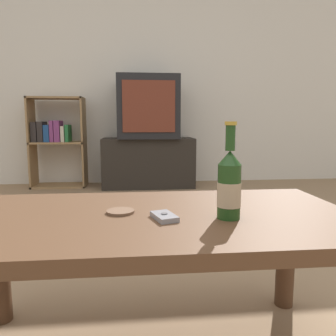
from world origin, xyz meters
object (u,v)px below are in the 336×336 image
(beer_bottle, at_px, (229,185))
(tv_stand, at_px, (148,162))
(bookshelf, at_px, (55,138))
(television, at_px, (148,108))
(cell_phone, at_px, (164,217))

(beer_bottle, bearing_deg, tv_stand, 92.39)
(tv_stand, distance_m, bookshelf, 1.06)
(television, bearing_deg, bookshelf, 175.10)
(beer_bottle, bearing_deg, cell_phone, 177.20)
(bookshelf, relative_size, cell_phone, 9.71)
(tv_stand, distance_m, television, 0.60)
(bookshelf, bearing_deg, television, -4.90)
(bookshelf, relative_size, beer_bottle, 3.73)
(bookshelf, height_order, beer_bottle, bookshelf)
(tv_stand, height_order, bookshelf, bookshelf)
(tv_stand, xyz_separation_m, cell_phone, (-0.06, -2.78, 0.19))
(bookshelf, distance_m, beer_bottle, 3.09)
(beer_bottle, relative_size, cell_phone, 2.60)
(bookshelf, height_order, cell_phone, bookshelf)
(television, height_order, cell_phone, television)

